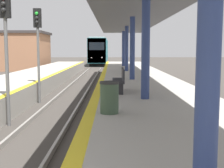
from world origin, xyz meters
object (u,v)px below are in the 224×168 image
Objects in this scene: train at (98,51)px; signal_far at (36,38)px; bench at (119,79)px; signal_mid at (4,33)px; trash_bin at (108,97)px.

signal_far is (-1.33, -39.95, 0.89)m from train.
train is 10.85× the size of bench.
train is at bearing 88.30° from signal_mid.
signal_far reaches higher than trash_bin.
signal_far is at bearing 142.17° from bench.
bench is at bearing 84.75° from trash_bin.
train is 39.98m from signal_far.
signal_mid is 2.55× the size of bench.
trash_bin is at bearing -95.25° from bench.
bench is (3.86, 1.58, -1.72)m from signal_mid.
bench is (0.38, 4.08, 0.07)m from trash_bin.
train is 44.55m from signal_mid.
signal_mid reaches higher than bench.
trash_bin is at bearing -63.76° from signal_far.
train is 4.25× the size of signal_mid.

